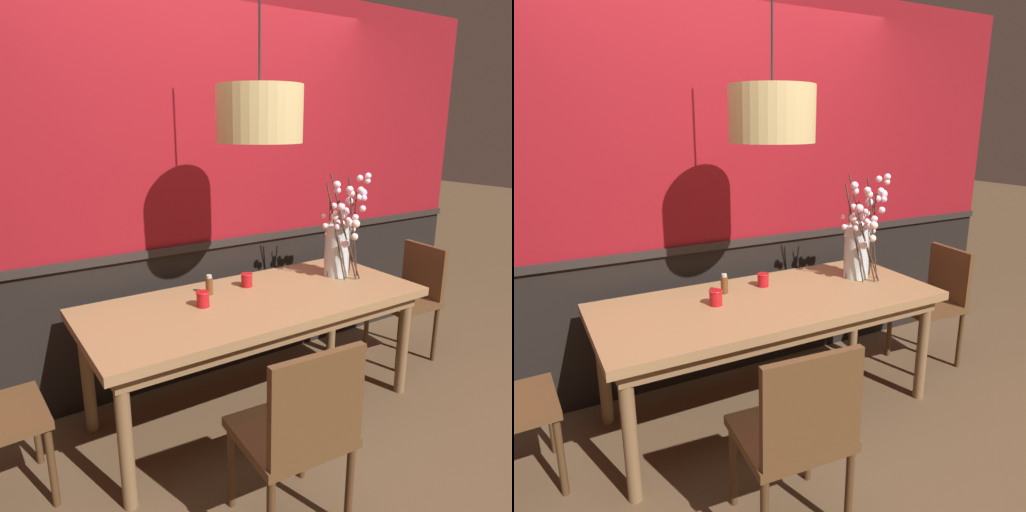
# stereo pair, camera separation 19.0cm
# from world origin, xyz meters

# --- Properties ---
(ground_plane) EXTENTS (24.00, 24.00, 0.00)m
(ground_plane) POSITION_xyz_m (0.00, 0.00, 0.00)
(ground_plane) COLOR brown
(back_wall) EXTENTS (4.85, 0.14, 2.62)m
(back_wall) POSITION_xyz_m (0.00, 0.63, 1.30)
(back_wall) COLOR black
(back_wall) RESTS_ON ground
(dining_table) EXTENTS (2.05, 0.88, 0.76)m
(dining_table) POSITION_xyz_m (0.00, 0.00, 0.67)
(dining_table) COLOR #997047
(dining_table) RESTS_ON ground
(chair_far_side_left) EXTENTS (0.44, 0.43, 0.91)m
(chair_far_side_left) POSITION_xyz_m (-0.34, 0.84, 0.51)
(chair_far_side_left) COLOR brown
(chair_far_side_left) RESTS_ON ground
(chair_near_side_left) EXTENTS (0.49, 0.46, 0.91)m
(chair_near_side_left) POSITION_xyz_m (-0.34, -0.87, 0.52)
(chair_near_side_left) COLOR brown
(chair_near_side_left) RESTS_ON ground
(chair_head_east_end) EXTENTS (0.46, 0.45, 0.88)m
(chair_head_east_end) POSITION_xyz_m (1.40, -0.00, 0.50)
(chair_head_east_end) COLOR brown
(chair_head_east_end) RESTS_ON ground
(vase_with_blossoms) EXTENTS (0.33, 0.33, 0.71)m
(vase_with_blossoms) POSITION_xyz_m (0.70, 0.06, 0.98)
(vase_with_blossoms) COLOR silver
(vase_with_blossoms) RESTS_ON dining_table
(candle_holder_nearer_center) EXTENTS (0.08, 0.08, 0.09)m
(candle_holder_nearer_center) POSITION_xyz_m (-0.33, 0.05, 0.80)
(candle_holder_nearer_center) COLOR red
(candle_holder_nearer_center) RESTS_ON dining_table
(candle_holder_nearer_edge) EXTENTS (0.08, 0.08, 0.09)m
(candle_holder_nearer_edge) POSITION_xyz_m (0.06, 0.20, 0.80)
(candle_holder_nearer_edge) COLOR red
(candle_holder_nearer_edge) RESTS_ON dining_table
(condiment_bottle) EXTENTS (0.04, 0.04, 0.12)m
(condiment_bottle) POSITION_xyz_m (-0.21, 0.20, 0.81)
(condiment_bottle) COLOR brown
(condiment_bottle) RESTS_ON dining_table
(pendant_lamp) EXTENTS (0.45, 0.45, 0.97)m
(pendant_lamp) POSITION_xyz_m (-0.04, -0.10, 1.80)
(pendant_lamp) COLOR tan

